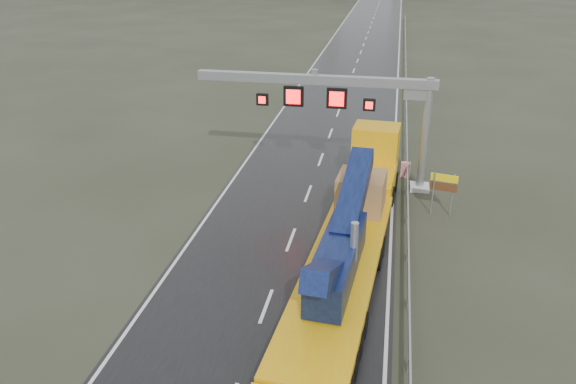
% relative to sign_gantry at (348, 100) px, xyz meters
% --- Properties ---
extents(ground, '(400.00, 400.00, 0.00)m').
position_rel_sign_gantry_xyz_m(ground, '(-2.10, -17.99, -5.61)').
color(ground, '#292C1F').
rests_on(ground, ground).
extents(road, '(11.00, 200.00, 0.02)m').
position_rel_sign_gantry_xyz_m(road, '(-2.10, 22.01, -5.60)').
color(road, black).
rests_on(road, ground).
extents(guardrail, '(0.20, 140.00, 1.40)m').
position_rel_sign_gantry_xyz_m(guardrail, '(4.00, 12.01, -4.91)').
color(guardrail, gray).
rests_on(guardrail, ground).
extents(sign_gantry, '(14.90, 1.20, 7.42)m').
position_rel_sign_gantry_xyz_m(sign_gantry, '(0.00, 0.00, 0.00)').
color(sign_gantry, silver).
rests_on(sign_gantry, ground).
extents(heavy_haul_truck, '(4.66, 21.38, 4.98)m').
position_rel_sign_gantry_xyz_m(heavy_haul_truck, '(1.29, -7.69, -3.68)').
color(heavy_haul_truck, gold).
rests_on(heavy_haul_truck, ground).
extents(exit_sign_pair, '(1.50, 0.38, 2.60)m').
position_rel_sign_gantry_xyz_m(exit_sign_pair, '(5.89, -3.47, -3.79)').
color(exit_sign_pair, gray).
rests_on(exit_sign_pair, ground).
extents(striped_barrier, '(0.66, 0.40, 1.05)m').
position_rel_sign_gantry_xyz_m(striped_barrier, '(3.90, 1.92, -5.09)').
color(striped_barrier, red).
rests_on(striped_barrier, ground).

